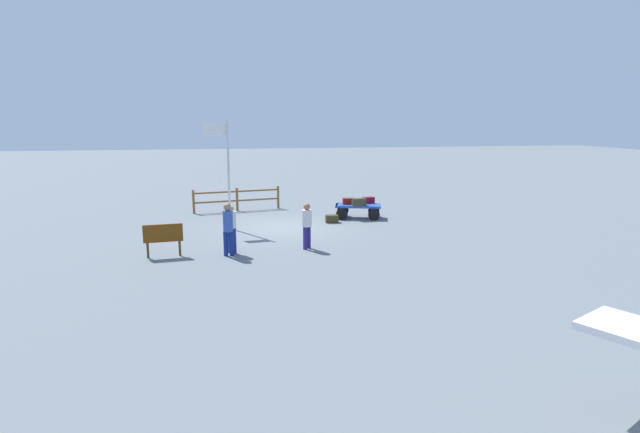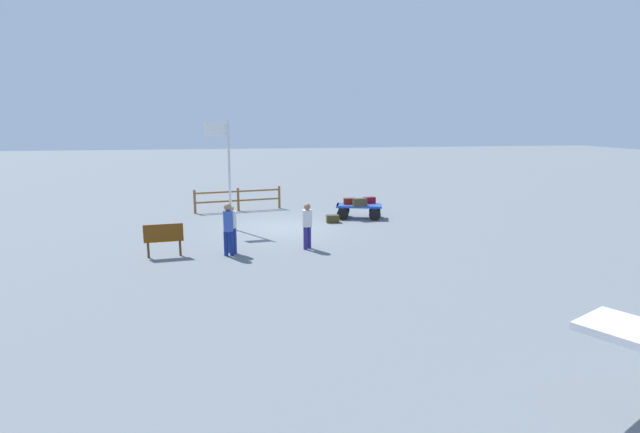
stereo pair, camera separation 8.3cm
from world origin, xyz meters
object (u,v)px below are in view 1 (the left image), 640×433
object	(u,v)px
suitcase_navy	(369,200)
flagpole	(225,164)
worker_trailing	(307,222)
signboard	(163,235)
luggage_cart	(358,208)
suitcase_tan	(332,219)
worker_lead	(228,225)
worker_supervisor	(231,226)
suitcase_dark	(349,201)
suitcase_olive	(359,202)

from	to	relation	value
suitcase_navy	flagpole	size ratio (longest dim) A/B	0.13
worker_trailing	signboard	size ratio (longest dim) A/B	1.28
luggage_cart	signboard	world-z (taller)	signboard
luggage_cart	flagpole	world-z (taller)	flagpole
flagpole	suitcase_navy	bearing A→B (deg)	-166.11
luggage_cart	suitcase_tan	size ratio (longest dim) A/B	3.97
worker_lead	worker_supervisor	xyz separation A→B (m)	(-0.11, -0.32, -0.08)
suitcase_dark	flagpole	xyz separation A→B (m)	(5.62, 1.55, 1.95)
suitcase_dark	luggage_cart	bearing A→B (deg)	144.15
flagpole	worker_supervisor	bearing A→B (deg)	91.91
suitcase_tan	flagpole	size ratio (longest dim) A/B	0.13
worker_trailing	worker_supervisor	xyz separation A→B (m)	(2.62, 0.12, -0.00)
worker_trailing	flagpole	size ratio (longest dim) A/B	0.36
suitcase_dark	suitcase_tan	xyz separation A→B (m)	(1.04, 1.06, -0.60)
luggage_cart	suitcase_dark	distance (m)	0.54
worker_trailing	suitcase_navy	bearing A→B (deg)	-124.77
suitcase_olive	suitcase_tan	world-z (taller)	suitcase_olive
suitcase_olive	suitcase_tan	size ratio (longest dim) A/B	1.12
worker_supervisor	suitcase_dark	bearing A→B (deg)	-134.57
luggage_cart	suitcase_olive	world-z (taller)	suitcase_olive
flagpole	signboard	distance (m)	5.00
luggage_cart	worker_trailing	bearing A→B (deg)	58.17
suitcase_tan	worker_lead	size ratio (longest dim) A/B	0.32
suitcase_navy	suitcase_olive	size ratio (longest dim) A/B	0.89
suitcase_olive	luggage_cart	bearing A→B (deg)	-96.06
luggage_cart	signboard	distance (m)	9.71
suitcase_navy	suitcase_dark	bearing A→B (deg)	4.49
worker_lead	flagpole	distance (m)	4.65
suitcase_tan	worker_trailing	distance (m)	4.82
worker_trailing	signboard	xyz separation A→B (m)	(4.86, 0.19, -0.22)
worker_supervisor	flagpole	distance (m)	4.38
suitcase_navy	worker_trailing	bearing A→B (deg)	55.23
worker_supervisor	signboard	distance (m)	2.25
suitcase_navy	suitcase_dark	size ratio (longest dim) A/B	0.91
worker_trailing	worker_supervisor	distance (m)	2.62
luggage_cart	signboard	bearing A→B (deg)	33.63
suitcase_tan	worker_supervisor	bearing A→B (deg)	45.42
signboard	worker_supervisor	bearing A→B (deg)	-178.25
luggage_cart	suitcase_dark	size ratio (longest dim) A/B	3.64
suitcase_tan	worker_supervisor	xyz separation A→B (m)	(4.44, 4.51, 0.79)
luggage_cart	suitcase_navy	world-z (taller)	suitcase_navy
flagpole	worker_lead	bearing A→B (deg)	90.27
suitcase_olive	worker_trailing	world-z (taller)	worker_trailing
worker_lead	suitcase_dark	bearing A→B (deg)	-133.56
suitcase_navy	suitcase_tan	distance (m)	2.39
worker_trailing	suitcase_tan	bearing A→B (deg)	-112.55
suitcase_dark	suitcase_tan	bearing A→B (deg)	45.46
suitcase_navy	suitcase_dark	world-z (taller)	suitcase_navy
suitcase_dark	worker_supervisor	bearing A→B (deg)	45.43
suitcase_tan	luggage_cart	bearing A→B (deg)	-150.29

